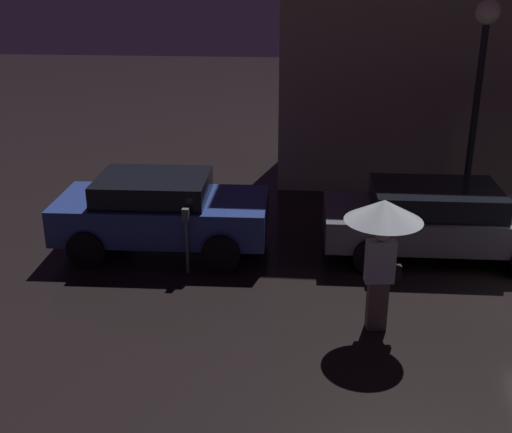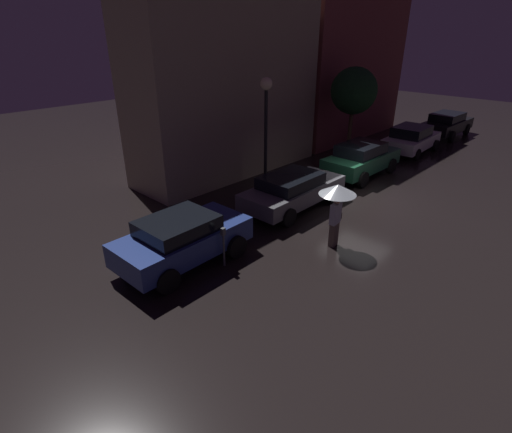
# 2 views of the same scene
# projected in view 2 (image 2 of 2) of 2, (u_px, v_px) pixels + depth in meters

# --- Properties ---
(ground_plane) EXTENTS (60.00, 60.00, 0.00)m
(ground_plane) POSITION_uv_depth(u_px,v_px,m) (361.00, 198.00, 16.38)
(ground_plane) COLOR black
(building_facade_left) EXTENTS (9.37, 3.00, 7.93)m
(building_facade_left) POSITION_uv_depth(u_px,v_px,m) (227.00, 86.00, 17.88)
(building_facade_left) COLOR gray
(building_facade_left) RESTS_ON ground
(building_facade_right) EXTENTS (9.20, 3.00, 8.97)m
(building_facade_right) POSITION_uv_depth(u_px,v_px,m) (345.00, 61.00, 23.94)
(building_facade_right) COLOR brown
(building_facade_right) RESTS_ON ground
(parked_car_blue) EXTENTS (4.05, 2.05, 1.48)m
(parked_car_blue) POSITION_uv_depth(u_px,v_px,m) (182.00, 238.00, 11.58)
(parked_car_blue) COLOR navy
(parked_car_blue) RESTS_ON ground
(parked_car_grey) EXTENTS (4.49, 2.04, 1.37)m
(parked_car_grey) POSITION_uv_depth(u_px,v_px,m) (293.00, 190.00, 15.20)
(parked_car_grey) COLOR slate
(parked_car_grey) RESTS_ON ground
(parked_car_green) EXTENTS (4.25, 1.97, 1.56)m
(parked_car_green) POSITION_uv_depth(u_px,v_px,m) (361.00, 159.00, 18.49)
(parked_car_green) COLOR #1E5638
(parked_car_green) RESTS_ON ground
(parked_car_white) EXTENTS (4.05, 2.04, 1.46)m
(parked_car_white) POSITION_uv_depth(u_px,v_px,m) (411.00, 139.00, 22.07)
(parked_car_white) COLOR silver
(parked_car_white) RESTS_ON ground
(parked_car_black) EXTENTS (4.35, 1.93, 1.47)m
(parked_car_black) POSITION_uv_depth(u_px,v_px,m) (447.00, 124.00, 25.39)
(parked_car_black) COLOR black
(parked_car_black) RESTS_ON ground
(pedestrian_with_umbrella) EXTENTS (1.14, 1.14, 2.09)m
(pedestrian_with_umbrella) POSITION_uv_depth(u_px,v_px,m) (337.00, 197.00, 12.10)
(pedestrian_with_umbrella) COLOR #66564C
(pedestrian_with_umbrella) RESTS_ON ground
(parking_meter) EXTENTS (0.12, 0.10, 1.24)m
(parking_meter) POSITION_uv_depth(u_px,v_px,m) (224.00, 243.00, 11.40)
(parking_meter) COLOR #4C5154
(parking_meter) RESTS_ON ground
(street_lamp_near) EXTENTS (0.50, 0.50, 4.58)m
(street_lamp_near) POSITION_uv_depth(u_px,v_px,m) (266.00, 106.00, 16.09)
(street_lamp_near) COLOR black
(street_lamp_near) RESTS_ON ground
(street_tree) EXTENTS (2.30, 2.30, 4.63)m
(street_tree) POSITION_uv_depth(u_px,v_px,m) (354.00, 91.00, 19.84)
(street_tree) COLOR #473323
(street_tree) RESTS_ON ground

